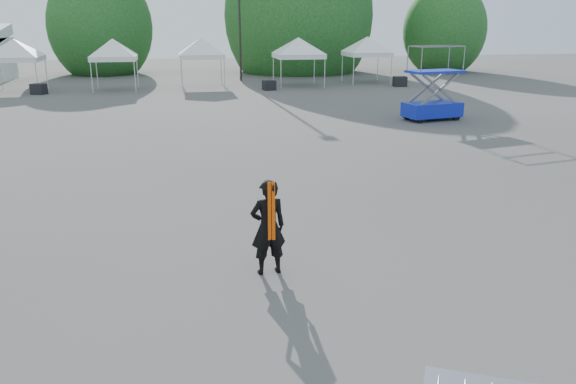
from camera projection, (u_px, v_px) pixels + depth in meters
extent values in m
plane|color=#474442|center=(268.00, 224.00, 12.72)|extent=(120.00, 120.00, 0.00)
cylinder|color=black|center=(240.00, 16.00, 41.91)|extent=(0.16, 0.16, 9.50)
cylinder|color=#382314|center=(104.00, 60.00, 48.46)|extent=(0.36, 0.36, 2.27)
ellipsoid|color=#1C4717|center=(100.00, 27.00, 47.65)|extent=(4.16, 4.16, 4.78)
cylinder|color=#382314|center=(298.00, 56.00, 50.56)|extent=(0.36, 0.36, 2.80)
ellipsoid|color=#1C4717|center=(298.00, 16.00, 49.55)|extent=(5.12, 5.12, 5.89)
cylinder|color=#382314|center=(442.00, 59.00, 51.17)|extent=(0.36, 0.36, 2.10)
ellipsoid|color=#1C4717|center=(444.00, 30.00, 50.41)|extent=(3.84, 3.84, 4.42)
cylinder|color=silver|center=(37.00, 78.00, 35.24)|extent=(0.06, 0.06, 2.00)
cylinder|color=silver|center=(1.00, 74.00, 37.42)|extent=(0.06, 0.06, 2.00)
cylinder|color=silver|center=(47.00, 74.00, 37.95)|extent=(0.06, 0.06, 2.00)
cube|color=white|center=(16.00, 59.00, 36.01)|extent=(3.08, 3.08, 0.30)
pyramid|color=white|center=(13.00, 39.00, 35.65)|extent=(4.36, 4.36, 1.10)
cylinder|color=silver|center=(92.00, 77.00, 35.46)|extent=(0.06, 0.06, 2.00)
cylinder|color=silver|center=(135.00, 77.00, 35.94)|extent=(0.06, 0.06, 2.00)
cylinder|color=silver|center=(97.00, 74.00, 37.95)|extent=(0.06, 0.06, 2.00)
cylinder|color=silver|center=(137.00, 73.00, 38.44)|extent=(0.06, 0.06, 2.00)
cube|color=white|center=(114.00, 58.00, 36.63)|extent=(2.86, 2.86, 0.30)
pyramid|color=white|center=(112.00, 38.00, 36.27)|extent=(4.05, 4.05, 1.10)
cylinder|color=silver|center=(182.00, 74.00, 37.40)|extent=(0.06, 0.06, 2.00)
cylinder|color=silver|center=(225.00, 74.00, 37.92)|extent=(0.06, 0.06, 2.00)
cylinder|color=silver|center=(181.00, 71.00, 40.07)|extent=(0.06, 0.06, 2.00)
cylinder|color=silver|center=(221.00, 70.00, 40.59)|extent=(0.06, 0.06, 2.00)
cube|color=white|center=(202.00, 56.00, 38.68)|extent=(3.05, 3.05, 0.30)
pyramid|color=white|center=(201.00, 37.00, 38.31)|extent=(4.31, 4.31, 1.10)
cylinder|color=silver|center=(281.00, 74.00, 37.73)|extent=(0.06, 0.06, 2.00)
cylinder|color=silver|center=(325.00, 73.00, 38.29)|extent=(0.06, 0.06, 2.00)
cylinder|color=silver|center=(273.00, 70.00, 40.58)|extent=(0.06, 0.06, 2.00)
cylinder|color=silver|center=(314.00, 70.00, 41.14)|extent=(0.06, 0.06, 2.00)
cube|color=white|center=(298.00, 56.00, 39.12)|extent=(3.24, 3.24, 0.30)
pyramid|color=white|center=(299.00, 37.00, 38.75)|extent=(4.58, 4.58, 1.10)
cylinder|color=silver|center=(353.00, 71.00, 40.06)|extent=(0.06, 0.06, 2.00)
cylinder|color=silver|center=(391.00, 70.00, 40.58)|extent=(0.06, 0.06, 2.00)
cylinder|color=silver|center=(342.00, 68.00, 42.73)|extent=(0.06, 0.06, 2.00)
cylinder|color=silver|center=(378.00, 67.00, 43.25)|extent=(0.06, 0.06, 2.00)
cube|color=white|center=(367.00, 54.00, 41.34)|extent=(3.05, 3.05, 0.30)
pyramid|color=white|center=(367.00, 36.00, 40.97)|extent=(4.31, 4.31, 1.10)
imported|color=black|center=(268.00, 227.00, 10.03)|extent=(0.70, 0.51, 1.77)
cube|color=#F04A04|center=(269.00, 212.00, 9.76)|extent=(0.14, 0.02, 1.06)
cube|color=#0D26AA|center=(432.00, 109.00, 26.00)|extent=(2.79, 1.77, 0.65)
cube|color=#0D26AA|center=(435.00, 71.00, 25.49)|extent=(2.68, 1.69, 0.11)
cylinder|color=black|center=(421.00, 119.00, 25.25)|extent=(0.41, 0.23, 0.39)
cylinder|color=black|center=(456.00, 116.00, 25.95)|extent=(0.41, 0.23, 0.39)
cylinder|color=black|center=(407.00, 115.00, 26.21)|extent=(0.41, 0.23, 0.39)
cylinder|color=black|center=(442.00, 113.00, 26.91)|extent=(0.41, 0.23, 0.39)
cube|color=black|center=(39.00, 89.00, 35.15)|extent=(1.03, 0.94, 0.65)
cube|color=black|center=(269.00, 85.00, 37.27)|extent=(0.91, 0.77, 0.63)
cube|color=black|center=(400.00, 81.00, 39.34)|extent=(0.95, 0.78, 0.69)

